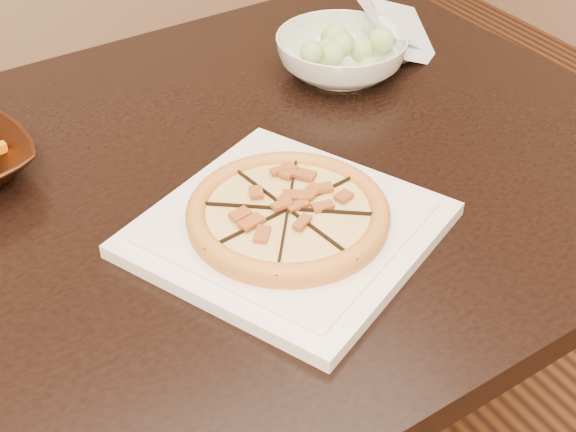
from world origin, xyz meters
name	(u,v)px	position (x,y,z in m)	size (l,w,h in m)	color
dining_table	(169,254)	(-0.10, 0.12, 0.65)	(1.47, 0.99, 0.75)	black
plate	(288,229)	(0.00, -0.03, 0.76)	(0.42, 0.42, 0.02)	silver
pizza	(288,214)	(0.00, -0.03, 0.78)	(0.25, 0.25, 0.03)	#BB7B20
salad_bowl	(341,56)	(0.29, 0.28, 0.78)	(0.21, 0.21, 0.07)	silver
salad	(342,26)	(0.28, 0.28, 0.83)	(0.08, 0.10, 0.04)	#98B363
cling_film	(402,34)	(0.43, 0.31, 0.78)	(0.15, 0.12, 0.05)	silver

